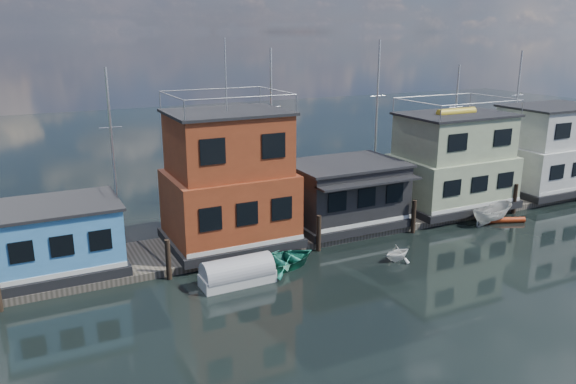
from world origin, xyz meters
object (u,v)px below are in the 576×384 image
motorboat (492,214)px  red_kayak (506,220)px  houseboat_white (550,150)px  dinghy_teal (284,260)px  houseboat_red (229,182)px  dinghy_white (397,252)px  houseboat_blue (59,238)px  houseboat_dark (345,193)px  houseboat_green (452,162)px  tarp_runabout (237,273)px

motorboat → red_kayak: motorboat is taller
houseboat_white → dinghy_teal: (-25.42, -4.08, -3.11)m
houseboat_red → dinghy_white: 10.53m
houseboat_blue → motorboat: houseboat_blue is taller
motorboat → houseboat_dark: bearing=62.5°
houseboat_green → motorboat: houseboat_green is taller
houseboat_green → houseboat_red: bearing=-180.0°
dinghy_white → motorboat: size_ratio=0.52×
houseboat_dark → tarp_runabout: 10.84m
houseboat_dark → houseboat_white: 19.03m
houseboat_dark → houseboat_green: houseboat_green is taller
houseboat_red → dinghy_white: houseboat_red is taller
houseboat_white → motorboat: (-9.55, -3.69, -2.86)m
houseboat_red → houseboat_white: houseboat_red is taller
tarp_runabout → dinghy_white: bearing=-7.7°
red_kayak → dinghy_teal: size_ratio=0.64×
houseboat_dark → motorboat: size_ratio=2.10×
houseboat_green → houseboat_dark: bearing=-179.9°
houseboat_white → motorboat: houseboat_white is taller
houseboat_blue → houseboat_dark: bearing=-0.1°
houseboat_green → houseboat_white: 10.00m
dinghy_white → motorboat: bearing=-85.3°
houseboat_green → dinghy_white: size_ratio=4.61×
houseboat_blue → motorboat: size_ratio=1.82×
houseboat_green → red_kayak: size_ratio=3.17×
houseboat_red → motorboat: houseboat_red is taller
houseboat_red → dinghy_white: bearing=-37.8°
dinghy_white → red_kayak: bearing=-88.3°
houseboat_red → houseboat_white: 27.01m
motorboat → red_kayak: 1.16m
houseboat_blue → houseboat_green: 26.53m
houseboat_white → tarp_runabout: (-28.48, -4.94, -2.96)m
houseboat_green → dinghy_teal: size_ratio=2.04×
houseboat_red → dinghy_teal: (1.58, -4.08, -3.68)m
houseboat_red → tarp_runabout: bearing=-106.7°
houseboat_red → dinghy_teal: 5.72m
motorboat → houseboat_white: bearing=-75.2°
houseboat_blue → dinghy_white: 18.42m
houseboat_dark → tarp_runabout: size_ratio=1.92×
houseboat_green → houseboat_blue: bearing=-180.0°
tarp_runabout → motorboat: 18.97m
houseboat_red → houseboat_white: (27.00, 0.00, -0.57)m
houseboat_white → tarp_runabout: houseboat_white is taller
houseboat_dark → houseboat_green: bearing=0.1°
houseboat_red → dinghy_white: size_ratio=6.51×
motorboat → red_kayak: (1.00, -0.32, -0.49)m
houseboat_white → tarp_runabout: size_ratio=2.18×
tarp_runabout → motorboat: size_ratio=1.10×
houseboat_blue → houseboat_dark: size_ratio=0.86×
motorboat → red_kayak: size_ratio=1.33×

